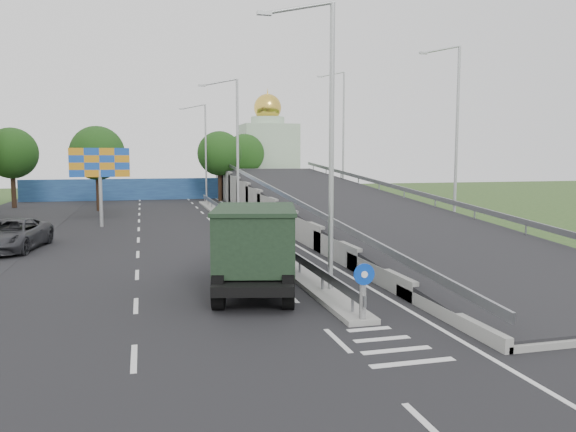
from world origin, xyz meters
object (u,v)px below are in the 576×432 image
object	(u,v)px
lamp_post_far	(204,147)
parked_car_c	(11,235)
lamp_post_near	(326,132)
church	(268,153)
billboard	(100,167)
dump_truck	(256,243)
lamp_post_mid	(235,144)
sign_bollard	(363,291)

from	to	relation	value
lamp_post_far	parked_car_c	distance (m)	30.39
lamp_post_near	lamp_post_far	bearing A→B (deg)	90.00
church	parked_car_c	world-z (taller)	church
lamp_post_near	billboard	distance (m)	23.87
lamp_post_far	lamp_post_near	bearing A→B (deg)	-90.00
lamp_post_near	dump_truck	bearing A→B (deg)	148.01
lamp_post_near	lamp_post_far	distance (m)	40.00
dump_truck	lamp_post_mid	bearing A→B (deg)	96.17
lamp_post_far	sign_bollard	bearing A→B (deg)	-90.14
lamp_post_mid	church	size ratio (longest dim) A/B	0.73
lamp_post_far	parked_car_c	bearing A→B (deg)	-115.79
sign_bollard	church	xyz separation A→B (m)	(10.00, 57.83, 4.28)
lamp_post_near	church	size ratio (longest dim) A/B	0.73
lamp_post_mid	lamp_post_far	distance (m)	20.00
sign_bollard	dump_truck	world-z (taller)	dump_truck
lamp_post_near	lamp_post_far	size ratio (longest dim) A/B	1.00
lamp_post_mid	parked_car_c	world-z (taller)	lamp_post_mid
dump_truck	parked_car_c	xyz separation A→B (m)	(-10.78, 11.60, -0.92)
sign_bollard	church	size ratio (longest dim) A/B	0.12
church	dump_truck	world-z (taller)	church
lamp_post_far	church	xyz separation A→B (m)	(9.89, 14.00, -0.50)
dump_truck	parked_car_c	world-z (taller)	dump_truck
lamp_post_near	parked_car_c	size ratio (longest dim) A/B	1.68
sign_bollard	billboard	size ratio (longest dim) A/B	0.30
dump_truck	lamp_post_far	bearing A→B (deg)	99.75
church	lamp_post_mid	bearing A→B (deg)	-106.22
church	billboard	bearing A→B (deg)	-120.70
billboard	lamp_post_near	bearing A→B (deg)	-67.51
lamp_post_mid	church	bearing A→B (deg)	73.78
lamp_post_mid	parked_car_c	distance (m)	15.61
lamp_post_far	dump_truck	world-z (taller)	lamp_post_far
sign_bollard	lamp_post_mid	size ratio (longest dim) A/B	0.17
sign_bollard	lamp_post_far	world-z (taller)	lamp_post_far
billboard	parked_car_c	bearing A→B (deg)	-113.61
lamp_post_far	church	world-z (taller)	church
lamp_post_near	dump_truck	xyz separation A→B (m)	(-2.26, 1.41, -4.06)
lamp_post_near	billboard	world-z (taller)	lamp_post_near
church	dump_truck	xyz separation A→B (m)	(-12.15, -52.59, -3.56)
lamp_post_far	parked_car_c	size ratio (longest dim) A/B	1.68
lamp_post_mid	dump_truck	distance (m)	19.16
lamp_post_far	billboard	xyz separation A→B (m)	(-9.11, -18.00, -1.62)
sign_bollard	church	world-z (taller)	church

